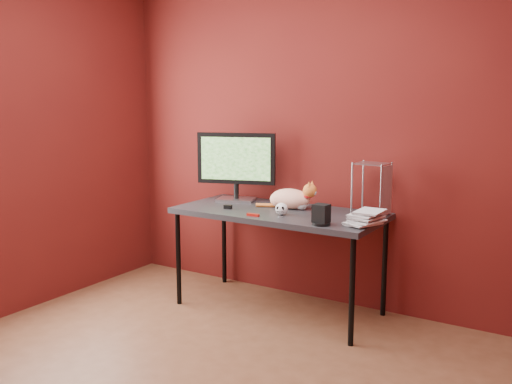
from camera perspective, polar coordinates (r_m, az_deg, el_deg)
The scene contains 11 objects.
room at distance 2.83m, azimuth -8.81°, elevation 6.98°, with size 3.52×3.52×2.61m.
desk at distance 4.13m, azimuth 2.31°, elevation -2.54°, with size 1.50×0.70×0.75m.
monitor at distance 4.44m, azimuth -2.00°, elevation 2.88°, with size 0.60×0.28×0.54m.
cat at distance 4.18m, azimuth 3.51°, elevation -0.65°, with size 0.46×0.18×0.22m.
skull_mug at distance 3.96m, azimuth 2.57°, elevation -1.68°, with size 0.09×0.09×0.08m.
speaker at distance 3.67m, azimuth 6.54°, elevation -2.34°, with size 0.12×0.12×0.14m.
book_stack at distance 3.70m, azimuth 10.23°, elevation 5.23°, with size 0.24×0.26×1.09m.
wire_rack at distance 4.01m, azimuth 11.48°, elevation 0.32°, with size 0.23×0.19×0.37m.
pocket_knife at distance 3.93m, azimuth -0.30°, elevation -2.30°, with size 0.09×0.02×0.02m, color #9A120B.
black_gadget at distance 4.18m, azimuth -2.82°, elevation -1.50°, with size 0.06×0.03×0.03m, color black.
washer at distance 3.91m, azimuth 2.47°, elevation -2.47°, with size 0.04×0.04×0.00m, color #A5A5A9.
Camera 1 is at (1.84, -2.15, 1.57)m, focal length 40.00 mm.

